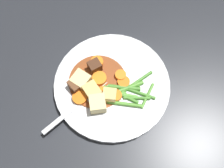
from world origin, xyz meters
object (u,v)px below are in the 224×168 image
object	(u,v)px
dinner_plate	(112,85)
potato_chunk_2	(81,80)
carrot_slice_4	(97,62)
meat_chunk_1	(76,85)
carrot_slice_1	(100,77)
carrot_slice_2	(116,96)
meat_chunk_0	(95,67)
carrot_slice_6	(124,82)
potato_chunk_0	(92,91)
potato_chunk_3	(98,104)
carrot_slice_5	(80,98)
potato_chunk_1	(110,95)
carrot_slice_3	(121,75)
fork	(78,105)
carrot_slice_0	(103,93)

from	to	relation	value
dinner_plate	potato_chunk_2	distance (m)	0.07
carrot_slice_4	meat_chunk_1	xyz separation A→B (m)	(0.02, 0.07, 0.00)
carrot_slice_4	carrot_slice_1	bearing A→B (deg)	122.36
carrot_slice_2	meat_chunk_0	bearing A→B (deg)	-33.70
carrot_slice_6	potato_chunk_2	xyz separation A→B (m)	(0.09, 0.03, 0.01)
carrot_slice_2	carrot_slice_6	xyz separation A→B (m)	(-0.00, -0.04, -0.00)
dinner_plate	meat_chunk_0	xyz separation A→B (m)	(0.05, -0.02, 0.02)
potato_chunk_0	meat_chunk_0	distance (m)	0.06
carrot_slice_4	potato_chunk_3	xyz separation A→B (m)	(-0.04, 0.09, 0.01)
carrot_slice_1	potato_chunk_3	distance (m)	0.07
meat_chunk_0	carrot_slice_1	bearing A→B (deg)	139.24
carrot_slice_5	potato_chunk_1	xyz separation A→B (m)	(-0.06, -0.02, 0.01)
carrot_slice_3	potato_chunk_1	world-z (taller)	potato_chunk_1
meat_chunk_0	potato_chunk_1	bearing A→B (deg)	136.61
carrot_slice_3	fork	xyz separation A→B (m)	(0.06, 0.10, -0.00)
carrot_slice_3	carrot_slice_4	distance (m)	0.06
carrot_slice_2	meat_chunk_0	distance (m)	0.08
fork	carrot_slice_1	bearing A→B (deg)	-106.00
carrot_slice_1	meat_chunk_1	size ratio (longest dim) A/B	1.13
carrot_slice_0	carrot_slice_1	bearing A→B (deg)	-60.59
potato_chunk_1	fork	bearing A→B (deg)	34.79
carrot_slice_5	meat_chunk_0	distance (m)	0.08
carrot_slice_4	carrot_slice_5	world-z (taller)	carrot_slice_4
carrot_slice_0	potato_chunk_1	xyz separation A→B (m)	(-0.02, 0.00, 0.01)
potato_chunk_1	potato_chunk_2	bearing A→B (deg)	-9.07
carrot_slice_3	meat_chunk_1	bearing A→B (deg)	35.21
potato_chunk_1	meat_chunk_0	xyz separation A→B (m)	(0.05, -0.05, 0.00)
carrot_slice_1	carrot_slice_0	bearing A→B (deg)	119.41
meat_chunk_0	meat_chunk_1	size ratio (longest dim) A/B	1.01
carrot_slice_1	potato_chunk_3	size ratio (longest dim) A/B	0.90
carrot_slice_5	potato_chunk_1	distance (m)	0.07
potato_chunk_3	carrot_slice_5	bearing A→B (deg)	-2.53
carrot_slice_2	potato_chunk_2	bearing A→B (deg)	-2.98
dinner_plate	carrot_slice_5	xyz separation A→B (m)	(0.05, 0.06, 0.01)
potato_chunk_3	meat_chunk_0	world-z (taller)	same
carrot_slice_4	meat_chunk_0	world-z (taller)	meat_chunk_0
carrot_slice_6	potato_chunk_2	distance (m)	0.09
potato_chunk_2	potato_chunk_3	distance (m)	0.07
carrot_slice_1	carrot_slice_5	world-z (taller)	carrot_slice_1
potato_chunk_1	potato_chunk_2	world-z (taller)	potato_chunk_1
carrot_slice_0	carrot_slice_3	distance (m)	0.06
carrot_slice_4	carrot_slice_6	distance (m)	0.08
dinner_plate	fork	bearing A→B (deg)	54.17
carrot_slice_1	carrot_slice_6	distance (m)	0.05
carrot_slice_3	carrot_slice_4	xyz separation A→B (m)	(0.06, -0.01, 0.00)
meat_chunk_1	carrot_slice_5	bearing A→B (deg)	129.66
carrot_slice_1	potato_chunk_2	bearing A→B (deg)	34.20
potato_chunk_1	meat_chunk_0	distance (m)	0.08
carrot_slice_1	meat_chunk_1	distance (m)	0.06
carrot_slice_5	meat_chunk_1	size ratio (longest dim) A/B	1.14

